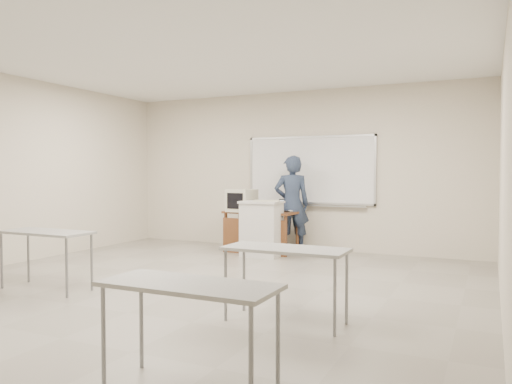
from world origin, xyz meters
The scene contains 10 objects.
floor centered at (0.00, 0.00, -0.01)m, with size 7.00×8.00×0.01m, color gray.
whiteboard centered at (0.30, 3.97, 1.48)m, with size 2.48×0.10×1.31m.
student_desks centered at (0.00, -1.35, 0.67)m, with size 4.40×2.20×0.73m.
instructor_desk centered at (-0.40, 3.19, 0.52)m, with size 1.31×0.66×0.75m.
podium centered at (-0.20, 2.87, 0.48)m, with size 0.69×0.50×0.96m.
crt_monitor centered at (-0.73, 3.18, 0.95)m, with size 0.44×0.49×0.41m.
laptop centered at (0.00, 3.45, 0.80)m, with size 0.29×0.27×0.22m.
mouse centered at (0.15, 3.35, 0.77)m, with size 0.09×0.06×0.04m, color #929598.
keyboard centered at (-0.05, 2.75, 0.97)m, with size 0.44×0.15×0.02m, color #B8B49C.
presenter centered at (0.10, 3.55, 0.88)m, with size 0.64×0.42×1.76m, color black.
Camera 1 is at (3.38, -4.95, 1.45)m, focal length 35.00 mm.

